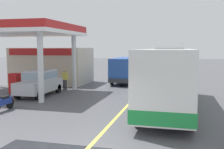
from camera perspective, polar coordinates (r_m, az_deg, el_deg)
The scene contains 8 objects.
ground at distance 27.91m, azimuth 8.07°, elevation -1.39°, with size 120.00×120.00×0.00m, color #4C4C51.
lane_divider_stripe at distance 22.99m, azimuth 6.71°, elevation -2.86°, with size 0.16×50.00×0.01m, color #D8CC4C.
coach_bus_main at distance 15.40m, azimuth 11.90°, elevation -0.70°, with size 2.60×11.04×3.69m.
gas_station_roadside at distance 24.93m, azimuth -14.67°, elevation 3.70°, with size 9.10×11.95×5.10m.
car_at_pump at distance 19.84m, azimuth -15.10°, elevation -1.43°, with size 1.70×4.20×1.82m.
minibus_opposing_lane at distance 26.18m, azimuth 2.96°, elevation 1.43°, with size 2.04×6.13×2.44m.
motorcycle_parked_forecourt at distance 15.73m, azimuth -22.08°, elevation -5.56°, with size 0.55×1.80×0.92m.
pedestrian_near_pump at distance 22.10m, azimuth -9.98°, elevation -0.83°, with size 0.55×0.22×1.66m.
Camera 1 is at (2.96, -7.55, 3.39)m, focal length 43.05 mm.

